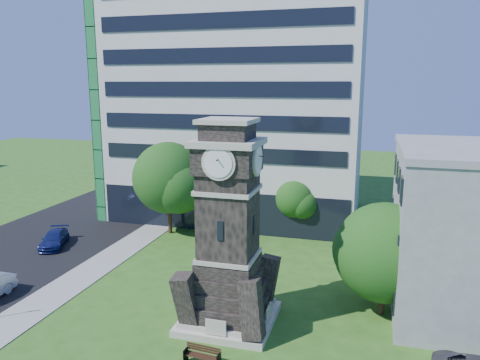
% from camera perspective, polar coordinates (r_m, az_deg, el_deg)
% --- Properties ---
extents(ground, '(160.00, 160.00, 0.00)m').
position_cam_1_polar(ground, '(28.92, -8.57, -17.70)').
color(ground, '#2B5919').
rests_on(ground, ground).
extents(sidewalk, '(3.00, 70.00, 0.06)m').
position_cam_1_polar(sidewalk, '(37.19, -18.99, -11.25)').
color(sidewalk, gray).
rests_on(sidewalk, ground).
extents(clock_tower, '(5.40, 5.40, 12.22)m').
position_cam_1_polar(clock_tower, '(27.46, -1.41, -7.11)').
color(clock_tower, '#BAB2A3').
rests_on(clock_tower, ground).
extents(office_tall, '(26.20, 15.11, 28.60)m').
position_cam_1_polar(office_tall, '(50.61, -0.10, 11.81)').
color(office_tall, silver).
rests_on(office_tall, ground).
extents(car_street_north, '(3.49, 4.93, 1.33)m').
position_cam_1_polar(car_street_north, '(44.65, -21.71, -6.71)').
color(car_street_north, navy).
rests_on(car_street_north, ground).
extents(park_bench, '(1.91, 0.51, 0.99)m').
position_cam_1_polar(park_bench, '(25.59, -4.59, -20.47)').
color(park_bench, black).
rests_on(park_bench, ground).
extents(tree_nw, '(7.44, 6.76, 8.80)m').
position_cam_1_polar(tree_nw, '(44.51, -8.58, -0.00)').
color(tree_nw, '#332114').
rests_on(tree_nw, ground).
extents(tree_nc, '(4.87, 4.42, 5.89)m').
position_cam_1_polar(tree_nc, '(44.80, -3.07, -2.00)').
color(tree_nc, '#332114').
rests_on(tree_nc, ground).
extents(tree_ne, '(4.17, 3.79, 5.58)m').
position_cam_1_polar(tree_ne, '(43.85, 6.81, -2.37)').
color(tree_ne, '#332114').
rests_on(tree_ne, ground).
extents(tree_east, '(6.73, 6.12, 7.10)m').
position_cam_1_polar(tree_east, '(30.17, 17.34, -8.72)').
color(tree_east, '#332114').
rests_on(tree_east, ground).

